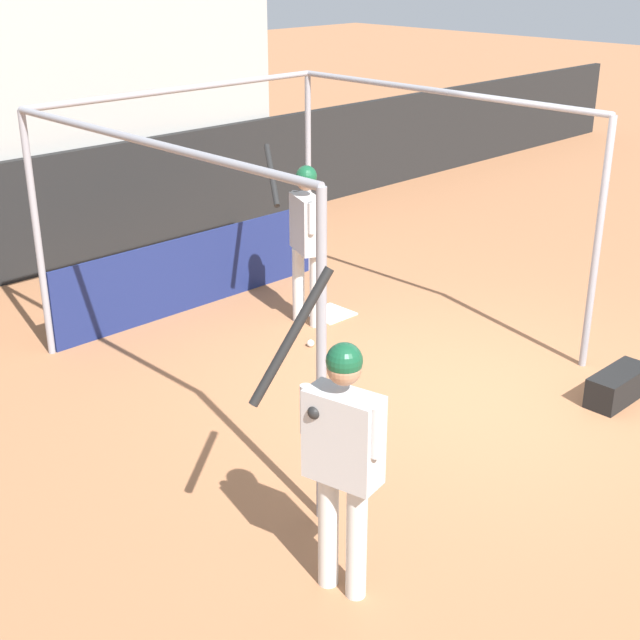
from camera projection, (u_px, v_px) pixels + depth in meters
ground_plane at (469, 396)px, 8.11m from camera, size 60.00×60.00×0.00m
outfield_wall at (118, 200)px, 11.60m from camera, size 24.00×0.12×1.46m
bleacher_section at (31, 101)px, 12.56m from camera, size 5.40×4.00×3.54m
batting_cage at (239, 227)px, 9.13m from camera, size 3.64×3.95×2.45m
home_plate at (330, 314)px, 9.90m from camera, size 0.44×0.44×0.02m
player_batter at (306, 231)px, 9.28m from camera, size 0.57×0.93×1.86m
player_waiting at (342, 447)px, 5.28m from camera, size 0.58×0.75×2.06m
equipment_bag at (618, 386)px, 7.99m from camera, size 0.70×0.28×0.28m
baseball at (311, 343)px, 9.09m from camera, size 0.07×0.07×0.07m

